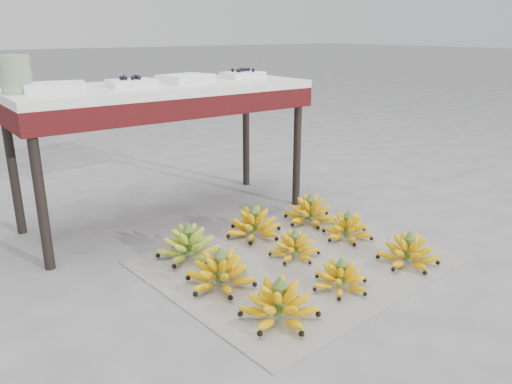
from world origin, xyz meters
TOP-DOWN VIEW (x-y plane):
  - ground at (0.00, 0.00)m, footprint 60.00×60.00m
  - newspaper_mat at (0.08, 0.07)m, footprint 1.32×1.14m
  - bunch_front_left at (-0.29, -0.26)m, footprint 0.38×0.38m
  - bunch_front_center at (0.06, -0.23)m, footprint 0.29×0.29m
  - bunch_front_right at (0.47, -0.26)m, footprint 0.29×0.29m
  - bunch_mid_left at (-0.33, 0.08)m, footprint 0.31×0.31m
  - bunch_mid_center at (0.10, 0.11)m, footprint 0.27×0.27m
  - bunch_mid_right at (0.47, 0.12)m, footprint 0.30×0.30m
  - bunch_back_left at (-0.30, 0.40)m, footprint 0.32×0.32m
  - bunch_back_center at (0.10, 0.42)m, footprint 0.37×0.37m
  - bunch_back_right at (0.47, 0.40)m, footprint 0.30×0.30m
  - vendor_table at (-0.12, 0.95)m, footprint 1.57×0.63m
  - tray_far_left at (-0.67, 0.92)m, footprint 0.30×0.24m
  - tray_left at (-0.30, 0.91)m, footprint 0.23×0.17m
  - tray_right at (0.01, 0.93)m, footprint 0.31×0.26m
  - tray_far_right at (0.42, 0.97)m, footprint 0.23×0.17m
  - glass_jar at (-0.82, 0.96)m, footprint 0.17×0.17m

SIDE VIEW (x-z plane):
  - ground at x=0.00m, z-range 0.00..0.00m
  - newspaper_mat at x=0.08m, z-range 0.00..0.01m
  - bunch_mid_center at x=0.10m, z-range -0.02..0.13m
  - bunch_front_center at x=0.06m, z-range -0.02..0.13m
  - bunch_mid_right at x=0.47m, z-range -0.02..0.14m
  - bunch_front_right at x=0.47m, z-range -0.02..0.15m
  - bunch_back_right at x=0.47m, z-range -0.02..0.15m
  - bunch_back_center at x=0.10m, z-range -0.02..0.15m
  - bunch_mid_left at x=-0.33m, z-range -0.02..0.16m
  - bunch_front_left at x=-0.29m, z-range -0.02..0.16m
  - bunch_back_left at x=-0.30m, z-range -0.02..0.16m
  - vendor_table at x=-0.12m, z-range 0.29..1.05m
  - tray_far_right at x=0.42m, z-range 0.75..0.80m
  - tray_left at x=-0.30m, z-range 0.75..0.80m
  - tray_far_left at x=-0.67m, z-range 0.75..0.80m
  - tray_right at x=0.01m, z-range 0.75..0.80m
  - glass_jar at x=-0.82m, z-range 0.75..0.92m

